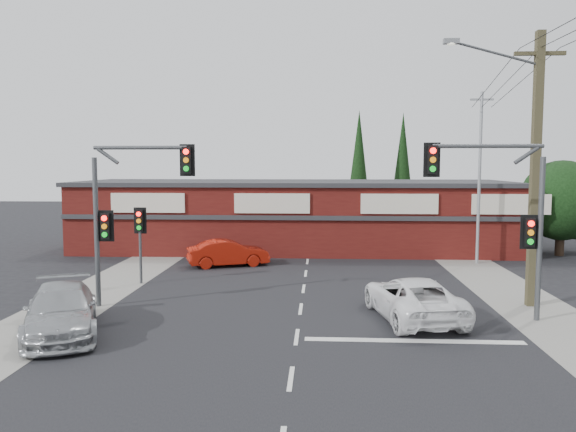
# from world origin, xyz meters

# --- Properties ---
(ground) EXTENTS (120.00, 120.00, 0.00)m
(ground) POSITION_xyz_m (0.00, 0.00, 0.00)
(ground) COLOR black
(ground) RESTS_ON ground
(road_strip) EXTENTS (14.00, 70.00, 0.01)m
(road_strip) POSITION_xyz_m (0.00, 5.00, 0.01)
(road_strip) COLOR black
(road_strip) RESTS_ON ground
(verge_left) EXTENTS (3.00, 70.00, 0.02)m
(verge_left) POSITION_xyz_m (-8.50, 5.00, 0.01)
(verge_left) COLOR gray
(verge_left) RESTS_ON ground
(verge_right) EXTENTS (3.00, 70.00, 0.02)m
(verge_right) POSITION_xyz_m (8.50, 5.00, 0.01)
(verge_right) COLOR gray
(verge_right) RESTS_ON ground
(stop_line) EXTENTS (6.50, 0.35, 0.01)m
(stop_line) POSITION_xyz_m (3.50, -1.50, 0.01)
(stop_line) COLOR silver
(stop_line) RESTS_ON ground
(white_suv) EXTENTS (3.26, 5.49, 1.43)m
(white_suv) POSITION_xyz_m (3.85, 1.00, 0.72)
(white_suv) COLOR white
(white_suv) RESTS_ON ground
(silver_suv) EXTENTS (3.90, 5.51, 1.48)m
(silver_suv) POSITION_xyz_m (-7.29, -1.41, 0.74)
(silver_suv) COLOR #A9ACAE
(silver_suv) RESTS_ON ground
(red_sedan) EXTENTS (4.40, 2.81, 1.37)m
(red_sedan) POSITION_xyz_m (-4.07, 10.51, 0.68)
(red_sedan) COLOR #A4180A
(red_sedan) RESTS_ON ground
(lane_dashes) EXTENTS (0.12, 38.30, 0.01)m
(lane_dashes) POSITION_xyz_m (0.00, 0.35, 0.01)
(lane_dashes) COLOR silver
(lane_dashes) RESTS_ON ground
(shop_building) EXTENTS (27.30, 8.40, 4.22)m
(shop_building) POSITION_xyz_m (-0.99, 16.99, 2.13)
(shop_building) COLOR #46100E
(shop_building) RESTS_ON ground
(tree_cluster) EXTENTS (5.90, 5.10, 5.50)m
(tree_cluster) POSITION_xyz_m (14.69, 15.44, 2.90)
(tree_cluster) COLOR #2D2116
(tree_cluster) RESTS_ON ground
(conifer_near) EXTENTS (1.80, 1.80, 9.25)m
(conifer_near) POSITION_xyz_m (3.50, 24.00, 5.48)
(conifer_near) COLOR #2D2116
(conifer_near) RESTS_ON ground
(conifer_far) EXTENTS (1.80, 1.80, 9.25)m
(conifer_far) POSITION_xyz_m (7.00, 26.00, 5.48)
(conifer_far) COLOR #2D2116
(conifer_far) RESTS_ON ground
(traffic_mast_left) EXTENTS (3.77, 0.27, 5.97)m
(traffic_mast_left) POSITION_xyz_m (-6.43, 2.00, 3.93)
(traffic_mast_left) COLOR #47494C
(traffic_mast_left) RESTS_ON ground
(traffic_mast_right) EXTENTS (3.96, 0.27, 5.97)m
(traffic_mast_right) POSITION_xyz_m (6.86, 1.00, 3.95)
(traffic_mast_right) COLOR #47494C
(traffic_mast_right) RESTS_ON ground
(pedestal_signal) EXTENTS (0.55, 0.27, 3.38)m
(pedestal_signal) POSITION_xyz_m (-7.20, 6.01, 2.41)
(pedestal_signal) COLOR #47494C
(pedestal_signal) RESTS_ON ground
(utility_pole) EXTENTS (4.38, 0.59, 10.00)m
(utility_pole) POSITION_xyz_m (8.36, 2.99, 5.40)
(utility_pole) COLOR #4A4229
(utility_pole) RESTS_ON ground
(steel_pole) EXTENTS (1.20, 0.16, 9.00)m
(steel_pole) POSITION_xyz_m (9.00, 12.00, 4.70)
(steel_pole) COLOR gray
(steel_pole) RESTS_ON ground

